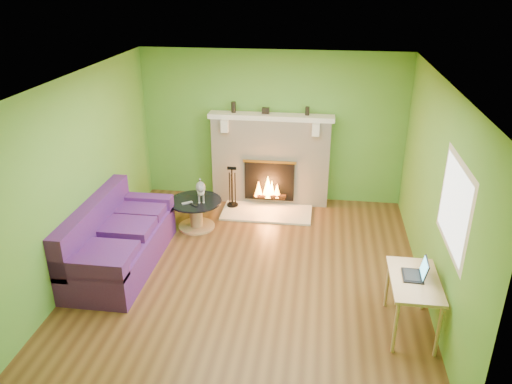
# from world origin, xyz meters

# --- Properties ---
(floor) EXTENTS (5.00, 5.00, 0.00)m
(floor) POSITION_xyz_m (0.00, 0.00, 0.00)
(floor) COLOR #543218
(floor) RESTS_ON ground
(ceiling) EXTENTS (5.00, 5.00, 0.00)m
(ceiling) POSITION_xyz_m (0.00, 0.00, 2.60)
(ceiling) COLOR white
(ceiling) RESTS_ON wall_back
(wall_back) EXTENTS (5.00, 0.00, 5.00)m
(wall_back) POSITION_xyz_m (0.00, 2.50, 1.30)
(wall_back) COLOR #569430
(wall_back) RESTS_ON floor
(wall_front) EXTENTS (5.00, 0.00, 5.00)m
(wall_front) POSITION_xyz_m (0.00, -2.50, 1.30)
(wall_front) COLOR #569430
(wall_front) RESTS_ON floor
(wall_left) EXTENTS (0.00, 5.00, 5.00)m
(wall_left) POSITION_xyz_m (-2.25, 0.00, 1.30)
(wall_left) COLOR #569430
(wall_left) RESTS_ON floor
(wall_right) EXTENTS (0.00, 5.00, 5.00)m
(wall_right) POSITION_xyz_m (2.25, 0.00, 1.30)
(wall_right) COLOR #569430
(wall_right) RESTS_ON floor
(window_frame) EXTENTS (0.00, 1.20, 1.20)m
(window_frame) POSITION_xyz_m (2.24, -0.90, 1.55)
(window_frame) COLOR silver
(window_frame) RESTS_ON wall_right
(window_pane) EXTENTS (0.00, 1.06, 1.06)m
(window_pane) POSITION_xyz_m (2.23, -0.90, 1.55)
(window_pane) COLOR white
(window_pane) RESTS_ON wall_right
(fireplace) EXTENTS (2.10, 0.46, 1.58)m
(fireplace) POSITION_xyz_m (0.00, 2.32, 0.77)
(fireplace) COLOR beige
(fireplace) RESTS_ON floor
(hearth) EXTENTS (1.50, 0.75, 0.03)m
(hearth) POSITION_xyz_m (0.00, 1.80, 0.01)
(hearth) COLOR beige
(hearth) RESTS_ON floor
(mantel) EXTENTS (2.10, 0.28, 0.08)m
(mantel) POSITION_xyz_m (0.00, 2.30, 1.54)
(mantel) COLOR silver
(mantel) RESTS_ON fireplace
(sofa) EXTENTS (0.93, 2.06, 0.93)m
(sofa) POSITION_xyz_m (-1.86, -0.08, 0.36)
(sofa) COLOR #4D1960
(sofa) RESTS_ON floor
(coffee_table) EXTENTS (0.83, 0.83, 0.47)m
(coffee_table) POSITION_xyz_m (-1.05, 1.15, 0.27)
(coffee_table) COLOR tan
(coffee_table) RESTS_ON floor
(desk) EXTENTS (0.53, 0.91, 0.67)m
(desk) POSITION_xyz_m (1.95, -0.95, 0.59)
(desk) COLOR tan
(desk) RESTS_ON floor
(cat) EXTENTS (0.33, 0.56, 0.33)m
(cat) POSITION_xyz_m (-0.97, 1.20, 0.63)
(cat) COLOR slate
(cat) RESTS_ON coffee_table
(remote_silver) EXTENTS (0.16, 0.14, 0.02)m
(remote_silver) POSITION_xyz_m (-1.15, 1.03, 0.48)
(remote_silver) COLOR gray
(remote_silver) RESTS_ON coffee_table
(remote_black) EXTENTS (0.16, 0.12, 0.02)m
(remote_black) POSITION_xyz_m (-1.03, 0.97, 0.47)
(remote_black) COLOR black
(remote_black) RESTS_ON coffee_table
(laptop) EXTENTS (0.26, 0.30, 0.22)m
(laptop) POSITION_xyz_m (1.93, -0.90, 0.78)
(laptop) COLOR black
(laptop) RESTS_ON desk
(fire_tools) EXTENTS (0.19, 0.19, 0.72)m
(fire_tools) POSITION_xyz_m (-0.62, 1.95, 0.39)
(fire_tools) COLOR black
(fire_tools) RESTS_ON hearth
(mantel_vase_left) EXTENTS (0.08, 0.08, 0.18)m
(mantel_vase_left) POSITION_xyz_m (-0.64, 2.33, 1.67)
(mantel_vase_left) COLOR black
(mantel_vase_left) RESTS_ON mantel
(mantel_vase_right) EXTENTS (0.07, 0.07, 0.14)m
(mantel_vase_right) POSITION_xyz_m (0.59, 2.33, 1.65)
(mantel_vase_right) COLOR black
(mantel_vase_right) RESTS_ON mantel
(mantel_box) EXTENTS (0.12, 0.08, 0.10)m
(mantel_box) POSITION_xyz_m (-0.10, 2.33, 1.63)
(mantel_box) COLOR black
(mantel_box) RESTS_ON mantel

